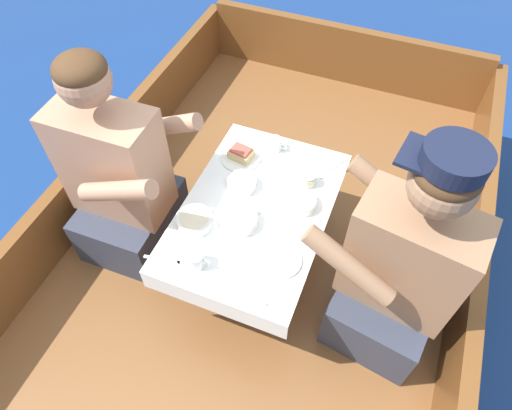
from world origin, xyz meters
TOP-DOWN VIEW (x-y plane):
  - ground_plane at (0.00, 0.00)m, footprint 60.00×60.00m
  - boat_deck at (0.00, 0.00)m, footprint 1.83×3.24m
  - gunwale_port at (-0.88, 0.00)m, footprint 0.06×3.24m
  - gunwale_starboard at (0.88, 0.00)m, footprint 0.06×3.24m
  - bow_coaming at (0.00, 1.59)m, footprint 1.71×0.06m
  - cockpit_table at (0.00, 0.09)m, footprint 0.56×0.85m
  - person_port at (-0.58, 0.02)m, footprint 0.53×0.45m
  - person_starboard at (0.58, 0.02)m, footprint 0.57×0.51m
  - plate_sandwich at (-0.16, 0.32)m, footprint 0.17×0.17m
  - plate_bread at (0.17, -0.10)m, footprint 0.16×0.16m
  - sandwich at (-0.16, 0.32)m, footprint 0.11×0.09m
  - bowl_port_near at (-0.04, -0.00)m, footprint 0.15×0.15m
  - bowl_starboard_near at (0.16, 0.17)m, footprint 0.12×0.12m
  - bowl_center_far at (-0.09, 0.18)m, footprint 0.12×0.12m
  - bowl_port_far at (-0.19, -0.07)m, footprint 0.14×0.14m
  - coffee_cup_port at (-0.10, -0.23)m, footprint 0.09×0.07m
  - coffee_cup_starboard at (-0.05, 0.43)m, footprint 0.09×0.06m
  - tin_can at (0.15, 0.29)m, footprint 0.07×0.07m
  - utensil_spoon_starboard at (0.24, 0.44)m, footprint 0.09×0.16m
  - utensil_fork_starboard at (0.07, 0.13)m, footprint 0.12×0.14m
  - utensil_spoon_port at (0.13, -0.28)m, footprint 0.17×0.03m
  - utensil_knife_starboard at (-0.22, -0.20)m, footprint 0.13×0.13m
  - utensil_spoon_center at (-0.19, -0.25)m, footprint 0.17×0.04m

SIDE VIEW (x-z plane):
  - ground_plane at x=0.00m, z-range 0.00..0.00m
  - boat_deck at x=0.00m, z-range 0.00..0.36m
  - gunwale_port at x=-0.88m, z-range 0.36..0.67m
  - gunwale_starboard at x=0.88m, z-range 0.36..0.67m
  - bow_coaming at x=0.00m, z-range 0.36..0.72m
  - cockpit_table at x=0.00m, z-range 0.52..0.93m
  - person_port at x=-0.58m, z-range 0.26..1.26m
  - person_starboard at x=0.58m, z-range 0.26..1.27m
  - utensil_knife_starboard at x=-0.22m, z-range 0.77..0.77m
  - utensil_fork_starboard at x=0.07m, z-range 0.77..0.77m
  - utensil_spoon_starboard at x=0.24m, z-range 0.77..0.77m
  - utensil_spoon_port at x=0.13m, z-range 0.77..0.77m
  - utensil_spoon_center at x=-0.19m, z-range 0.77..0.77m
  - plate_sandwich at x=-0.16m, z-range 0.77..0.78m
  - plate_bread at x=0.17m, z-range 0.77..0.78m
  - bowl_port_near at x=-0.04m, z-range 0.77..0.81m
  - bowl_starboard_near at x=0.16m, z-range 0.77..0.81m
  - bowl_center_far at x=-0.09m, z-range 0.77..0.81m
  - bowl_port_far at x=-0.19m, z-range 0.77..0.81m
  - tin_can at x=0.15m, z-range 0.77..0.82m
  - coffee_cup_starboard at x=-0.05m, z-range 0.77..0.83m
  - sandwich at x=-0.16m, z-range 0.77..0.82m
  - coffee_cup_port at x=-0.10m, z-range 0.77..0.83m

